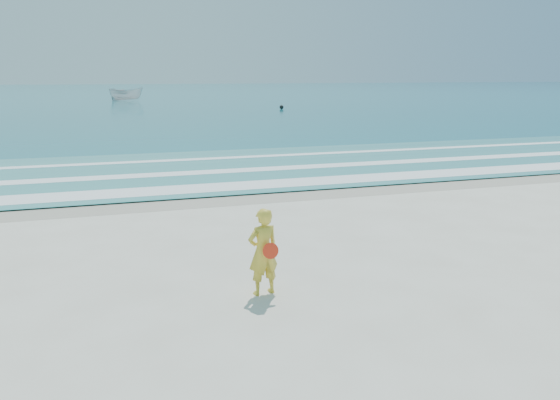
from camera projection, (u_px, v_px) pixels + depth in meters
name	position (u px, v px, depth m)	size (l,w,h in m)	color
ground	(353.00, 320.00, 8.35)	(400.00, 400.00, 0.00)	silver
wet_sand	(228.00, 197.00, 16.71)	(400.00, 2.40, 0.00)	#B2A893
ocean	(123.00, 93.00, 105.85)	(400.00, 190.00, 0.04)	#19727F
shallow	(201.00, 169.00, 21.34)	(400.00, 10.00, 0.01)	#59B7AD
foam_near	(219.00, 187.00, 17.90)	(400.00, 1.40, 0.01)	white
foam_mid	(204.00, 172.00, 20.59)	(400.00, 0.90, 0.01)	white
foam_far	(191.00, 159.00, 23.66)	(400.00, 0.60, 0.01)	white
boat	(126.00, 94.00, 75.05)	(1.78, 4.73, 1.83)	silver
buoy	(281.00, 107.00, 57.50)	(0.43, 0.43, 0.43)	black
woman	(263.00, 252.00, 9.19)	(0.61, 0.46, 1.51)	gold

